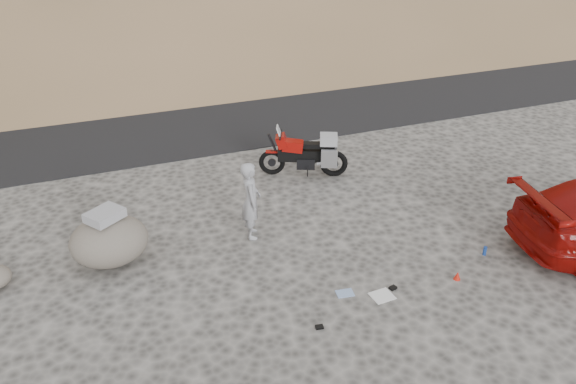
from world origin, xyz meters
name	(u,v)px	position (x,y,z in m)	size (l,w,h in m)	color
ground	(308,253)	(0.00, 0.00, 0.00)	(140.00, 140.00, 0.00)	#3D3B38
road	(205,113)	(0.00, 9.00, 0.00)	(120.00, 7.00, 0.05)	black
motorcycle	(307,154)	(1.42, 3.39, 0.60)	(2.22, 1.21, 1.40)	black
man	(252,235)	(-0.87, 1.10, 0.00)	(0.64, 0.42, 1.76)	#99999E
boulder	(109,240)	(-3.84, 1.17, 0.52)	(1.95, 1.82, 1.19)	#545148
gear_white_cloth	(382,296)	(0.75, -1.80, 0.01)	(0.41, 0.37, 0.01)	white
gear_bottle	(485,251)	(3.42, -1.38, 0.10)	(0.07, 0.07, 0.20)	navy
gear_funnel	(457,276)	(2.38, -1.88, 0.09)	(0.14, 0.14, 0.17)	red
gear_glove_a	(319,327)	(-0.70, -2.17, 0.02)	(0.14, 0.10, 0.04)	black
gear_glove_b	(393,288)	(1.06, -1.68, 0.02)	(0.14, 0.10, 0.05)	black
gear_blue_cloth	(345,293)	(0.14, -1.48, 0.01)	(0.33, 0.24, 0.01)	#86A0D0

